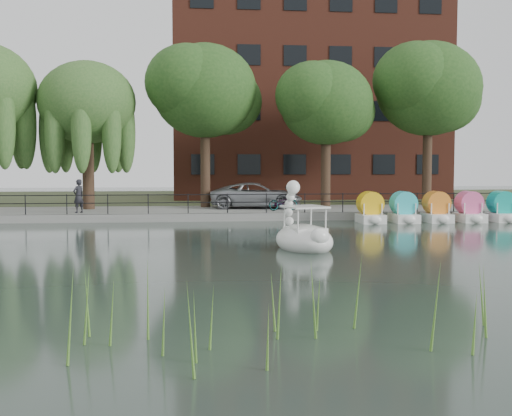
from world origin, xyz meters
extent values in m
plane|color=#37443D|center=(0.00, 0.00, 0.00)|extent=(120.00, 120.00, 0.00)
cube|color=gray|center=(0.00, 16.00, 0.20)|extent=(40.00, 6.00, 0.40)
cube|color=gray|center=(0.00, 13.05, 0.20)|extent=(40.00, 0.25, 0.40)
cube|color=#47512D|center=(0.00, 30.00, 0.18)|extent=(60.00, 22.00, 0.36)
cylinder|color=black|center=(0.00, 13.25, 1.35)|extent=(32.00, 0.04, 0.04)
cylinder|color=black|center=(0.00, 13.25, 0.95)|extent=(32.00, 0.04, 0.04)
cylinder|color=black|center=(0.00, 13.25, 0.90)|extent=(0.05, 0.05, 1.00)
cube|color=#4C1E16|center=(7.00, 30.00, 9.36)|extent=(20.00, 10.00, 18.00)
cylinder|color=#473323|center=(-7.50, 17.00, 2.30)|extent=(0.60, 0.60, 3.80)
ellipsoid|color=#537736|center=(-7.50, 17.00, 6.29)|extent=(5.32, 5.32, 4.52)
cylinder|color=#473323|center=(-1.00, 18.00, 2.65)|extent=(0.60, 0.60, 4.50)
ellipsoid|color=#3B6124|center=(-1.00, 18.00, 7.10)|extent=(6.00, 6.00, 5.10)
cylinder|color=#473323|center=(6.00, 17.50, 2.42)|extent=(0.60, 0.60, 4.05)
ellipsoid|color=#3B6124|center=(6.00, 17.50, 6.43)|extent=(5.40, 5.40, 4.59)
cylinder|color=#473323|center=(12.50, 18.50, 2.76)|extent=(0.60, 0.60, 4.72)
ellipsoid|color=#3B6124|center=(12.50, 18.50, 7.44)|extent=(6.30, 6.30, 5.36)
imported|color=gray|center=(1.84, 16.72, 1.23)|extent=(3.29, 6.19, 1.66)
imported|color=gray|center=(3.09, 14.77, 0.90)|extent=(1.09, 1.82, 1.00)
imported|color=black|center=(-7.58, 14.20, 1.39)|extent=(0.83, 0.85, 1.98)
ellipsoid|color=white|center=(1.96, 2.16, 0.31)|extent=(2.39, 3.11, 0.61)
cube|color=white|center=(1.99, 2.07, 0.61)|extent=(1.40, 1.48, 0.31)
cube|color=white|center=(1.97, 2.11, 1.46)|extent=(1.59, 1.66, 0.06)
ellipsoid|color=white|center=(2.27, 1.03, 0.56)|extent=(0.75, 0.65, 0.57)
sphere|color=white|center=(1.72, 3.05, 2.09)|extent=(0.49, 0.49, 0.49)
cone|color=black|center=(1.64, 3.37, 2.06)|extent=(0.27, 0.31, 0.20)
cylinder|color=yellow|center=(1.67, 3.23, 2.07)|extent=(0.28, 0.17, 0.27)
cube|color=white|center=(6.97, 11.45, 0.22)|extent=(1.15, 1.70, 0.44)
cylinder|color=yellow|center=(6.97, 11.55, 0.95)|extent=(0.90, 1.20, 0.90)
cube|color=white|center=(8.67, 11.45, 0.22)|extent=(1.15, 1.70, 0.44)
cylinder|color=#32C4CD|center=(8.67, 11.55, 0.95)|extent=(0.90, 1.20, 0.90)
cube|color=white|center=(10.37, 11.45, 0.22)|extent=(1.15, 1.70, 0.44)
cylinder|color=orange|center=(10.37, 11.55, 0.95)|extent=(0.90, 1.20, 0.90)
cube|color=white|center=(12.07, 11.45, 0.22)|extent=(1.15, 1.70, 0.44)
cylinder|color=#EA5B99|center=(12.07, 11.55, 0.95)|extent=(0.90, 1.20, 0.90)
cube|color=white|center=(13.77, 11.45, 0.22)|extent=(1.15, 1.70, 0.44)
cylinder|color=#10A496|center=(13.77, 11.55, 0.95)|extent=(0.90, 1.20, 0.90)
camera|label=1|loc=(-1.93, -19.33, 2.94)|focal=45.00mm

